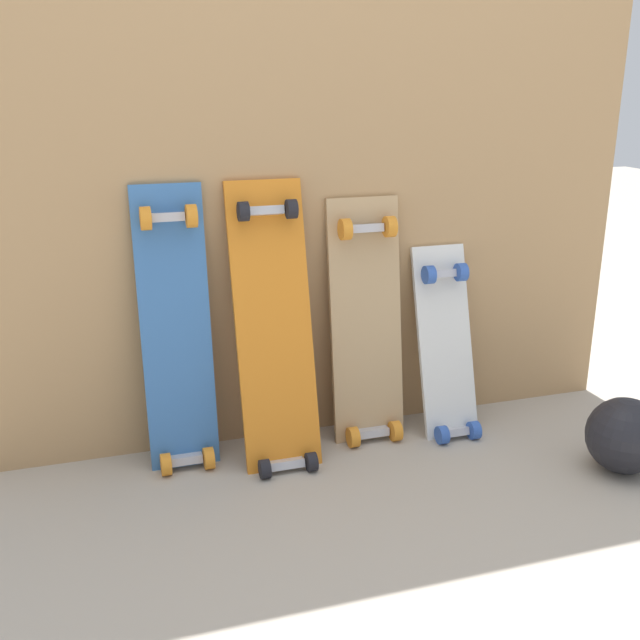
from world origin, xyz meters
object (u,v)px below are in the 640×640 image
at_px(skateboard_natural, 367,332).
at_px(skateboard_orange, 275,338).
at_px(skateboard_white, 447,353).
at_px(rubber_ball, 625,435).
at_px(skateboard_blue, 177,341).

bearing_deg(skateboard_natural, skateboard_orange, -169.76).
relative_size(skateboard_orange, skateboard_white, 1.35).
bearing_deg(skateboard_natural, rubber_ball, -35.86).
height_order(skateboard_orange, rubber_ball, skateboard_orange).
distance_m(skateboard_blue, skateboard_natural, 0.58).
height_order(skateboard_blue, skateboard_natural, skateboard_blue).
distance_m(skateboard_blue, skateboard_orange, 0.28).
bearing_deg(skateboard_blue, skateboard_white, -2.71).
height_order(skateboard_natural, rubber_ball, skateboard_natural).
relative_size(skateboard_blue, skateboard_natural, 1.08).
distance_m(skateboard_orange, skateboard_white, 0.57).
relative_size(skateboard_orange, rubber_ball, 4.01).
relative_size(skateboard_blue, skateboard_orange, 0.99).
xyz_separation_m(skateboard_blue, skateboard_white, (0.83, -0.04, -0.12)).
height_order(skateboard_blue, rubber_ball, skateboard_blue).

